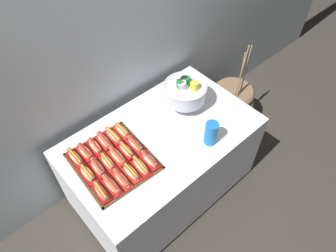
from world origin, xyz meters
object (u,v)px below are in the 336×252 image
hot_dog_6 (88,174)px  hot_dog_11 (136,145)px  cup_stack (211,133)px  hot_dog_9 (117,156)px  buffet_table (162,163)px  punch_bowl (185,91)px  hot_dog_5 (150,160)px  hot_dog_12 (76,158)px  hot_dog_3 (131,172)px  hot_dog_10 (127,150)px  hot_dog_13 (85,152)px  hot_dog_8 (108,162)px  floor_vase (231,107)px  hot_dog_4 (141,166)px  hot_dog_14 (95,146)px  hot_dog_17 (122,131)px  hot_dog_0 (101,192)px  hot_dog_16 (114,136)px  hot_dog_15 (104,141)px  hot_dog_1 (111,185)px  hot_dog_2 (121,179)px  serving_tray (113,161)px

hot_dog_6 → hot_dog_11: 0.38m
cup_stack → hot_dog_9: bearing=151.5°
buffet_table → punch_bowl: punch_bowl is taller
hot_dog_5 → hot_dog_12: (-0.36, 0.35, -0.00)m
hot_dog_3 → hot_dog_10: (0.08, 0.16, 0.00)m
hot_dog_10 → hot_dog_13: hot_dog_10 is taller
hot_dog_11 → hot_dog_12: 0.41m
hot_dog_8 → punch_bowl: size_ratio=0.50×
floor_vase → hot_dog_10: (-1.34, -0.11, 0.57)m
hot_dog_4 → hot_dog_10: size_ratio=1.09×
hot_dog_14 → hot_dog_17: (0.22, -0.01, -0.00)m
hot_dog_3 → hot_dog_6: (-0.22, 0.18, 0.00)m
hot_dog_10 → floor_vase: bearing=4.5°
buffet_table → hot_dog_0: hot_dog_0 is taller
hot_dog_5 → hot_dog_12: bearing=135.7°
hot_dog_16 → floor_vase: bearing=-2.5°
hot_dog_12 → hot_dog_16: (0.30, -0.02, -0.00)m
hot_dog_15 → floor_vase: bearing=-2.6°
buffet_table → hot_dog_9: size_ratio=7.65×
hot_dog_16 → cup_stack: cup_stack is taller
hot_dog_17 → punch_bowl: size_ratio=0.50×
hot_dog_1 → hot_dog_5: size_ratio=1.10×
hot_dog_11 → hot_dog_16: 0.18m
hot_dog_13 → hot_dog_3: bearing=-68.5°
hot_dog_8 → cup_stack: cup_stack is taller
hot_dog_8 → hot_dog_13: (-0.07, 0.17, 0.00)m
hot_dog_2 → cup_stack: size_ratio=0.98×
hot_dog_15 → cup_stack: 0.75m
floor_vase → hot_dog_9: bearing=-175.9°
hot_dog_1 → hot_dog_14: hot_dog_1 is taller
hot_dog_15 → hot_dog_2: bearing=-105.7°
hot_dog_11 → cup_stack: 0.53m
hot_dog_6 → cup_stack: 0.87m
hot_dog_14 → hot_dog_15: (0.07, -0.00, 0.00)m
hot_dog_4 → punch_bowl: (0.63, 0.24, 0.12)m
hot_dog_8 → hot_dog_9: 0.08m
hot_dog_5 → hot_dog_6: bearing=153.3°
hot_dog_10 → hot_dog_15: hot_dog_15 is taller
hot_dog_13 → hot_dog_9: bearing=-50.6°
hot_dog_15 → hot_dog_1: bearing=-117.4°
hot_dog_17 → buffet_table: bearing=-44.4°
hot_dog_1 → hot_dog_8: hot_dog_1 is taller
hot_dog_2 → hot_dog_3: (0.07, -0.00, 0.00)m
hot_dog_16 → hot_dog_8: bearing=-135.2°
hot_dog_16 → cup_stack: (0.49, -0.48, 0.06)m
hot_dog_4 → hot_dog_9: same height
hot_dog_17 → cup_stack: 0.63m
serving_tray → hot_dog_1: bearing=-127.2°
hot_dog_15 → punch_bowl: (0.69, -0.10, 0.11)m
serving_tray → hot_dog_13: hot_dog_13 is taller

